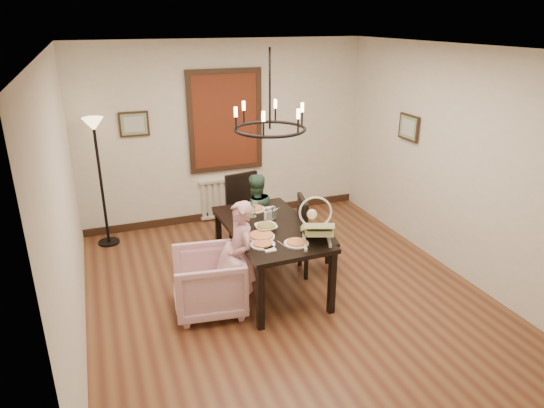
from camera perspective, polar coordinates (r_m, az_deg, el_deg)
room_shell at (r=5.65m, az=0.22°, el=3.79°), size 4.51×5.00×2.81m
dining_table at (r=5.72m, az=-0.24°, el=-3.41°), size 0.99×1.72×0.80m
chair_far at (r=6.67m, az=-2.70°, el=-1.23°), size 0.56×0.56×1.10m
chair_right at (r=6.15m, az=5.43°, el=-3.63°), size 0.54×0.54×1.03m
armchair at (r=5.46m, az=-7.47°, el=-9.06°), size 0.87×0.86×0.71m
elderly_woman at (r=5.39m, az=-3.67°, el=-7.21°), size 0.28×0.40×1.06m
seated_man at (r=6.55m, az=-1.99°, el=-2.22°), size 0.51×0.42×0.97m
baby_bouncer at (r=5.29m, az=5.31°, el=-2.59°), size 0.54×0.62×0.34m
salad_bowl at (r=5.57m, az=-0.72°, el=-2.74°), size 0.30×0.30×0.07m
pizza_platter at (r=5.39m, az=-1.27°, el=-3.78°), size 0.30×0.30×0.04m
drinking_glass at (r=5.83m, az=-0.29°, el=-1.27°), size 0.07×0.07×0.13m
window_blinds at (r=7.53m, az=-5.51°, el=9.69°), size 1.00×0.03×1.40m
radiator at (r=7.90m, az=-5.23°, el=0.80°), size 0.92×0.12×0.62m
picture_back at (r=7.31m, az=-15.92°, el=9.03°), size 0.42×0.03×0.36m
picture_right at (r=7.08m, az=15.79°, el=8.67°), size 0.03×0.42×0.36m
floor_lamp at (r=7.17m, az=-19.44°, el=2.16°), size 0.30×0.30×1.80m
chandelier at (r=5.32m, az=-0.26°, el=8.82°), size 0.80×0.80×0.04m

